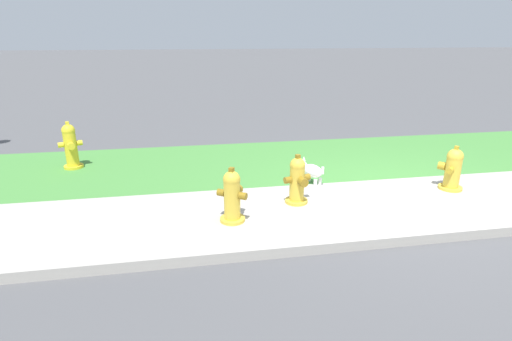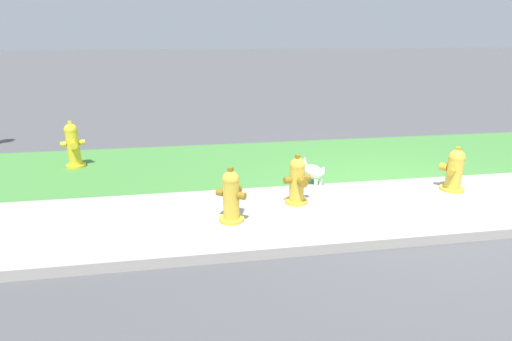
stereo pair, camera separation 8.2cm
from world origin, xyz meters
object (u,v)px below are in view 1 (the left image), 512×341
at_px(fire_hydrant_at_driveway, 297,181).
at_px(small_white_dog, 310,170).
at_px(fire_hydrant_mid_block, 453,169).
at_px(fire_hydrant_far_end, 232,196).
at_px(fire_hydrant_by_grass_verge, 71,146).

bearing_deg(fire_hydrant_at_driveway, small_white_dog, -134.77).
bearing_deg(fire_hydrant_mid_block, fire_hydrant_far_end, 149.41).
bearing_deg(fire_hydrant_by_grass_verge, small_white_dog, 140.93).
bearing_deg(fire_hydrant_far_end, small_white_dog, 72.14).
height_order(fire_hydrant_at_driveway, small_white_dog, fire_hydrant_at_driveway).
bearing_deg(fire_hydrant_by_grass_verge, fire_hydrant_at_driveway, 129.36).
xyz_separation_m(fire_hydrant_mid_block, fire_hydrant_far_end, (-3.35, -0.50, 0.02)).
bearing_deg(small_white_dog, fire_hydrant_at_driveway, 119.56).
bearing_deg(small_white_dog, fire_hydrant_by_grass_verge, 38.92).
xyz_separation_m(fire_hydrant_mid_block, fire_hydrant_at_driveway, (-2.41, -0.10, 0.01)).
bearing_deg(small_white_dog, fire_hydrant_far_end, 99.29).
distance_m(fire_hydrant_at_driveway, small_white_dog, 0.83).
bearing_deg(fire_hydrant_mid_block, fire_hydrant_by_grass_verge, 121.36).
distance_m(fire_hydrant_mid_block, fire_hydrant_far_end, 3.39).
bearing_deg(fire_hydrant_at_driveway, fire_hydrant_mid_block, 167.56).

